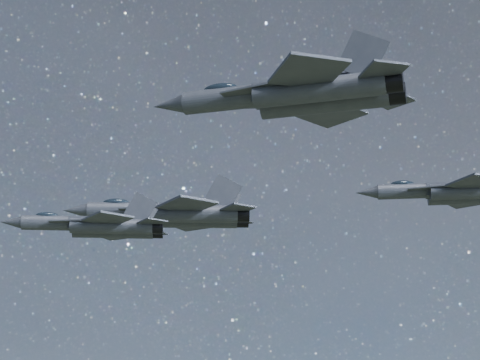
{
  "coord_description": "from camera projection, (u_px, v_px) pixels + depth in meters",
  "views": [
    {
      "loc": [
        3.2,
        -65.93,
        124.63
      ],
      "look_at": [
        2.98,
        1.34,
        145.37
      ],
      "focal_mm": 60.0,
      "sensor_mm": 36.0,
      "label": 1
    }
  ],
  "objects": [
    {
      "name": "jet_lead",
      "position": [
        99.0,
        226.0,
        74.28
      ],
      "size": [
        15.72,
        11.07,
        3.97
      ],
      "rotation": [
        0.0,
        0.0,
        0.08
      ],
      "color": "#31353D"
    },
    {
      "name": "jet_left",
      "position": [
        176.0,
        214.0,
        83.28
      ],
      "size": [
        20.14,
        14.31,
        5.13
      ],
      "rotation": [
        0.0,
        0.0,
        0.03
      ],
      "color": "#31353D"
    },
    {
      "name": "jet_right",
      "position": [
        300.0,
        94.0,
        49.05
      ],
      "size": [
        16.74,
        11.35,
        4.21
      ],
      "rotation": [
        0.0,
        0.0,
        -0.27
      ],
      "color": "#31353D"
    },
    {
      "name": "jet_slot",
      "position": [
        457.0,
        192.0,
        73.59
      ],
      "size": [
        16.16,
        11.3,
        4.07
      ],
      "rotation": [
        0.0,
        0.0,
        -0.11
      ],
      "color": "#31353D"
    }
  ]
}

